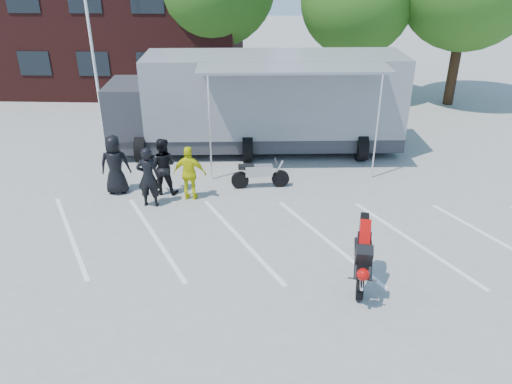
# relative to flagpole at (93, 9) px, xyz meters

# --- Properties ---
(ground) EXTENTS (100.00, 100.00, 0.00)m
(ground) POSITION_rel_flagpole_xyz_m (6.24, -10.00, -5.05)
(ground) COLOR #9A9A95
(ground) RESTS_ON ground
(parking_bay_lines) EXTENTS (18.09, 13.33, 0.01)m
(parking_bay_lines) POSITION_rel_flagpole_xyz_m (6.24, -9.00, -5.05)
(parking_bay_lines) COLOR white
(parking_bay_lines) RESTS_ON ground
(office_building) EXTENTS (18.00, 8.00, 7.00)m
(office_building) POSITION_rel_flagpole_xyz_m (-3.76, 8.00, -1.55)
(office_building) COLOR #3E1614
(office_building) RESTS_ON ground
(flagpole) EXTENTS (1.61, 0.12, 8.00)m
(flagpole) POSITION_rel_flagpole_xyz_m (0.00, 0.00, 0.00)
(flagpole) COLOR white
(flagpole) RESTS_ON ground
(tree_mid) EXTENTS (5.44, 5.44, 7.68)m
(tree_mid) POSITION_rel_flagpole_xyz_m (11.24, 5.00, -0.11)
(tree_mid) COLOR #382314
(tree_mid) RESTS_ON ground
(transporter_truck) EXTENTS (12.09, 6.40, 3.74)m
(transporter_truck) POSITION_rel_flagpole_xyz_m (6.83, -2.29, -5.05)
(transporter_truck) COLOR gray
(transporter_truck) RESTS_ON ground
(parked_motorcycle) EXTENTS (2.06, 0.91, 1.04)m
(parked_motorcycle) POSITION_rel_flagpole_xyz_m (6.92, -5.73, -5.05)
(parked_motorcycle) COLOR #A5A5AA
(parked_motorcycle) RESTS_ON ground
(stunt_bike_rider) EXTENTS (1.03, 1.80, 2.01)m
(stunt_bike_rider) POSITION_rel_flagpole_xyz_m (9.47, -10.87, -5.05)
(stunt_bike_rider) COLOR black
(stunt_bike_rider) RESTS_ON ground
(spectator_leather_a) EXTENTS (1.02, 0.72, 1.96)m
(spectator_leather_a) POSITION_rel_flagpole_xyz_m (2.24, -6.27, -4.07)
(spectator_leather_a) COLOR black
(spectator_leather_a) RESTS_ON ground
(spectator_leather_b) EXTENTS (0.72, 0.48, 1.93)m
(spectator_leather_b) POSITION_rel_flagpole_xyz_m (3.53, -7.15, -4.09)
(spectator_leather_b) COLOR black
(spectator_leather_b) RESTS_ON ground
(spectator_leather_c) EXTENTS (0.95, 0.75, 1.89)m
(spectator_leather_c) POSITION_rel_flagpole_xyz_m (3.78, -6.26, -4.11)
(spectator_leather_c) COLOR black
(spectator_leather_c) RESTS_ON ground
(spectator_hivis) EXTENTS (1.08, 0.53, 1.78)m
(spectator_hivis) POSITION_rel_flagpole_xyz_m (4.72, -6.66, -4.16)
(spectator_hivis) COLOR yellow
(spectator_hivis) RESTS_ON ground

